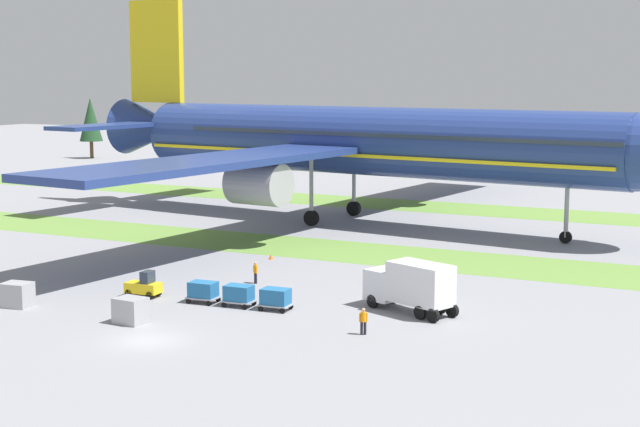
% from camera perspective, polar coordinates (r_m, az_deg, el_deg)
% --- Properties ---
extents(ground_plane, '(400.00, 400.00, 0.00)m').
position_cam_1_polar(ground_plane, '(60.34, -10.32, -7.55)').
color(ground_plane, gray).
extents(grass_strip_near, '(320.00, 10.21, 0.01)m').
position_cam_1_polar(grass_strip_near, '(88.31, 2.54, -2.37)').
color(grass_strip_near, olive).
rests_on(grass_strip_near, ground).
extents(grass_strip_far, '(320.00, 10.21, 0.01)m').
position_cam_1_polar(grass_strip_far, '(118.32, 8.88, 0.26)').
color(grass_strip_far, olive).
rests_on(grass_strip_far, ground).
extents(airliner, '(69.13, 85.46, 25.77)m').
position_cam_1_polar(airliner, '(105.47, 1.98, 4.43)').
color(airliner, navy).
rests_on(airliner, ground).
extents(baggage_tug, '(2.68, 1.47, 1.97)m').
position_cam_1_polar(baggage_tug, '(71.93, -10.54, -4.31)').
color(baggage_tug, yellow).
rests_on(baggage_tug, ground).
extents(cargo_dolly_lead, '(2.29, 1.64, 1.55)m').
position_cam_1_polar(cargo_dolly_lead, '(69.34, -7.05, -4.61)').
color(cargo_dolly_lead, '#A3A3A8').
rests_on(cargo_dolly_lead, ground).
extents(cargo_dolly_second, '(2.29, 1.64, 1.55)m').
position_cam_1_polar(cargo_dolly_second, '(67.99, -4.91, -4.84)').
color(cargo_dolly_second, '#A3A3A8').
rests_on(cargo_dolly_second, ground).
extents(cargo_dolly_third, '(2.29, 1.64, 1.55)m').
position_cam_1_polar(cargo_dolly_third, '(66.73, -2.69, -5.07)').
color(cargo_dolly_third, '#A3A3A8').
rests_on(cargo_dolly_third, ground).
extents(catering_truck, '(7.32, 4.63, 3.58)m').
position_cam_1_polar(catering_truck, '(66.25, 5.47, -4.28)').
color(catering_truck, silver).
rests_on(catering_truck, ground).
extents(ground_crew_marshaller, '(0.43, 0.42, 1.74)m').
position_cam_1_polar(ground_crew_marshaller, '(75.34, -3.90, -3.51)').
color(ground_crew_marshaller, black).
rests_on(ground_crew_marshaller, ground).
extents(ground_crew_loader, '(0.46, 0.39, 1.74)m').
position_cam_1_polar(ground_crew_loader, '(60.57, 2.63, -6.43)').
color(ground_crew_loader, black).
rests_on(ground_crew_loader, ground).
extents(uld_container_0, '(2.20, 1.86, 1.75)m').
position_cam_1_polar(uld_container_0, '(71.07, -17.77, -4.68)').
color(uld_container_0, '#A3A3A8').
rests_on(uld_container_0, ground).
extents(uld_container_1, '(2.10, 1.73, 1.72)m').
position_cam_1_polar(uld_container_1, '(64.53, -11.32, -5.74)').
color(uld_container_1, '#A3A3A8').
rests_on(uld_container_1, ground).
extents(taxiway_marker_0, '(0.44, 0.44, 0.46)m').
position_cam_1_polar(taxiway_marker_0, '(78.85, 4.57, -3.52)').
color(taxiway_marker_0, orange).
rests_on(taxiway_marker_0, ground).
extents(taxiway_marker_1, '(0.44, 0.44, 0.46)m').
position_cam_1_polar(taxiway_marker_1, '(85.16, -2.97, -2.62)').
color(taxiway_marker_1, orange).
rests_on(taxiway_marker_1, ground).
extents(distant_tree_line, '(185.07, 8.54, 12.00)m').
position_cam_1_polar(distant_tree_line, '(154.34, 11.29, 4.59)').
color(distant_tree_line, '#4C3823').
rests_on(distant_tree_line, ground).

